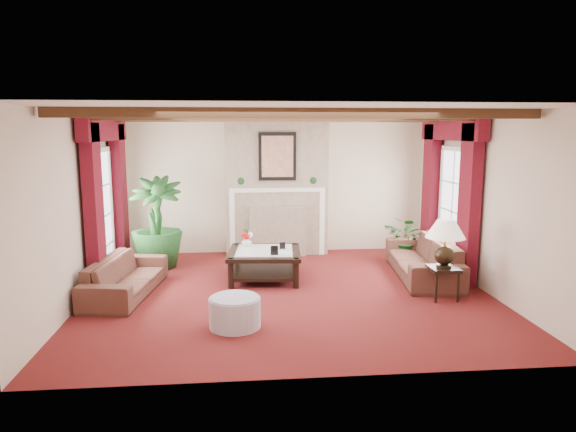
{
  "coord_description": "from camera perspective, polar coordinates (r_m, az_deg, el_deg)",
  "views": [
    {
      "loc": [
        -0.72,
        -7.49,
        2.44
      ],
      "look_at": [
        0.02,
        0.4,
        1.12
      ],
      "focal_mm": 32.0,
      "sensor_mm": 36.0,
      "label": 1
    }
  ],
  "objects": [
    {
      "name": "sofa_left",
      "position": [
        8.08,
        -17.63,
        -5.76
      ],
      "size": [
        2.07,
        1.08,
        0.75
      ],
      "primitive_type": "imported",
      "rotation": [
        0.0,
        0.0,
        1.43
      ],
      "color": "#330D16",
      "rests_on": "ground"
    },
    {
      "name": "flower_vase",
      "position": [
        8.77,
        -4.62,
        -2.87
      ],
      "size": [
        0.22,
        0.23,
        0.17
      ],
      "primitive_type": "imported",
      "rotation": [
        0.0,
        0.0,
        -0.13
      ],
      "color": "silver",
      "rests_on": "coffee_table"
    },
    {
      "name": "french_door_left",
      "position": [
        8.79,
        -20.37,
        6.88
      ],
      "size": [
        0.1,
        1.1,
        2.16
      ],
      "primitive_type": null,
      "color": "white",
      "rests_on": "ground"
    },
    {
      "name": "ceiling",
      "position": [
        7.53,
        0.11,
        11.47
      ],
      "size": [
        6.0,
        6.0,
        0.0
      ],
      "primitive_type": "plane",
      "rotation": [
        3.14,
        0.0,
        0.0
      ],
      "color": "white",
      "rests_on": "floor"
    },
    {
      "name": "coffee_table",
      "position": [
        8.54,
        -2.61,
        -5.44
      ],
      "size": [
        1.27,
        1.27,
        0.48
      ],
      "primitive_type": null,
      "rotation": [
        0.0,
        0.0,
        -0.08
      ],
      "color": "black",
      "rests_on": "ground"
    },
    {
      "name": "ceiling_beams",
      "position": [
        7.52,
        0.11,
        11.02
      ],
      "size": [
        6.0,
        3.0,
        0.12
      ],
      "primitive_type": null,
      "color": "#372111",
      "rests_on": "ceiling"
    },
    {
      "name": "left_wall",
      "position": [
        7.9,
        -22.1,
        0.86
      ],
      "size": [
        0.02,
        5.5,
        2.7
      ],
      "primitive_type": "cube",
      "color": "beige",
      "rests_on": "ground"
    },
    {
      "name": "table_lamp",
      "position": [
        7.73,
        17.04,
        -2.87
      ],
      "size": [
        0.57,
        0.57,
        0.72
      ],
      "primitive_type": null,
      "color": "black",
      "rests_on": "side_table"
    },
    {
      "name": "potted_palm",
      "position": [
        9.49,
        -14.34,
        -2.86
      ],
      "size": [
        0.98,
        1.67,
        0.92
      ],
      "primitive_type": "imported",
      "rotation": [
        0.0,
        0.0,
        0.02
      ],
      "color": "black",
      "rests_on": "ground"
    },
    {
      "name": "fireplace",
      "position": [
        10.07,
        -1.3,
        10.97
      ],
      "size": [
        2.0,
        0.52,
        2.7
      ],
      "primitive_type": null,
      "color": "#9F8367",
      "rests_on": "ground"
    },
    {
      "name": "back_wall",
      "position": [
        10.32,
        -1.35,
        3.42
      ],
      "size": [
        6.0,
        0.02,
        2.7
      ],
      "primitive_type": "cube",
      "color": "beige",
      "rests_on": "ground"
    },
    {
      "name": "right_wall",
      "position": [
        8.43,
        20.86,
        1.44
      ],
      "size": [
        0.02,
        5.5,
        2.7
      ],
      "primitive_type": "cube",
      "color": "beige",
      "rests_on": "ground"
    },
    {
      "name": "curtains_left",
      "position": [
        8.75,
        -19.82,
        9.66
      ],
      "size": [
        0.2,
        2.4,
        2.55
      ],
      "primitive_type": null,
      "color": "#500A14",
      "rests_on": "ground"
    },
    {
      "name": "curtains_right",
      "position": [
        9.21,
        17.75,
        9.73
      ],
      "size": [
        0.2,
        2.4,
        2.55
      ],
      "primitive_type": null,
      "color": "#500A14",
      "rests_on": "ground"
    },
    {
      "name": "photo_frame_a",
      "position": [
        8.13,
        -1.53,
        -3.88
      ],
      "size": [
        0.12,
        0.02,
        0.16
      ],
      "primitive_type": null,
      "rotation": [
        0.0,
        0.0,
        -0.01
      ],
      "color": "black",
      "rests_on": "coffee_table"
    },
    {
      "name": "book",
      "position": [
        8.17,
        -1.02,
        -3.43
      ],
      "size": [
        0.22,
        0.21,
        0.27
      ],
      "primitive_type": "imported",
      "rotation": [
        0.0,
        0.0,
        0.69
      ],
      "color": "black",
      "rests_on": "coffee_table"
    },
    {
      "name": "floor",
      "position": [
        7.91,
        0.11,
        -8.48
      ],
      "size": [
        6.0,
        6.0,
        0.0
      ],
      "primitive_type": "plane",
      "color": "#490D12",
      "rests_on": "ground"
    },
    {
      "name": "sofa_right",
      "position": [
        8.92,
        14.74,
        -3.84
      ],
      "size": [
        2.35,
        1.12,
        0.86
      ],
      "primitive_type": "imported",
      "rotation": [
        0.0,
        0.0,
        -1.68
      ],
      "color": "#330D16",
      "rests_on": "ground"
    },
    {
      "name": "side_table",
      "position": [
        7.88,
        16.83,
        -7.14
      ],
      "size": [
        0.41,
        0.41,
        0.48
      ],
      "primitive_type": null,
      "rotation": [
        0.0,
        0.0,
        -0.01
      ],
      "color": "black",
      "rests_on": "ground"
    },
    {
      "name": "small_plant",
      "position": [
        9.9,
        12.93,
        -3.02
      ],
      "size": [
        1.59,
        1.59,
        0.67
      ],
      "primitive_type": "imported",
      "rotation": [
        0.0,
        0.0,
        -0.95
      ],
      "color": "black",
      "rests_on": "ground"
    },
    {
      "name": "ottoman",
      "position": [
        6.56,
        -5.92,
        -10.62
      ],
      "size": [
        0.65,
        0.65,
        0.38
      ],
      "primitive_type": "cylinder",
      "color": "#B0A7BD",
      "rests_on": "ground"
    },
    {
      "name": "photo_frame_b",
      "position": [
        8.55,
        -0.63,
        -3.34
      ],
      "size": [
        0.1,
        0.03,
        0.12
      ],
      "primitive_type": null,
      "rotation": [
        0.0,
        0.0,
        -0.08
      ],
      "color": "black",
      "rests_on": "coffee_table"
    },
    {
      "name": "french_door_right",
      "position": [
        9.26,
        18.25,
        7.1
      ],
      "size": [
        0.1,
        1.1,
        2.16
      ],
      "primitive_type": null,
      "color": "white",
      "rests_on": "ground"
    }
  ]
}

